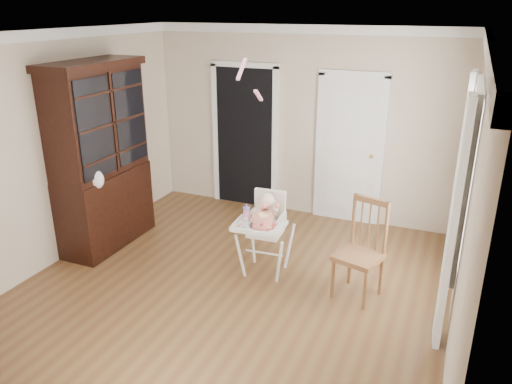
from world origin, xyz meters
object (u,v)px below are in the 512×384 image
at_px(sippy_cup, 247,213).
at_px(cake, 263,220).
at_px(high_chair, 265,224).
at_px(dining_chair, 360,253).
at_px(china_cabinet, 100,157).

bearing_deg(sippy_cup, cake, -23.39).
bearing_deg(high_chair, dining_chair, -7.20).
xyz_separation_m(sippy_cup, china_cabinet, (-2.00, 0.05, 0.40)).
height_order(high_chair, china_cabinet, china_cabinet).
bearing_deg(cake, dining_chair, 8.20).
distance_m(high_chair, china_cabinet, 2.26).
relative_size(cake, sippy_cup, 1.53).
xyz_separation_m(high_chair, china_cabinet, (-2.19, -0.07, 0.56)).
relative_size(high_chair, sippy_cup, 5.18).
xyz_separation_m(cake, dining_chair, (1.05, 0.15, -0.25)).
xyz_separation_m(high_chair, sippy_cup, (-0.18, -0.11, 0.16)).
bearing_deg(cake, sippy_cup, 156.61).
bearing_deg(china_cabinet, cake, -3.75).
distance_m(high_chair, cake, 0.26).
relative_size(sippy_cup, dining_chair, 0.18).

